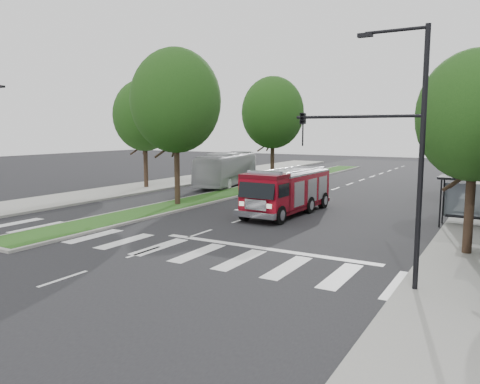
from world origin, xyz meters
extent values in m
plane|color=black|center=(0.00, 0.00, 0.00)|extent=(140.00, 140.00, 0.00)
cube|color=gray|center=(-14.50, 10.00, 0.07)|extent=(5.00, 80.00, 0.15)
cube|color=gray|center=(-6.00, 18.00, 0.07)|extent=(3.00, 50.00, 0.14)
cube|color=#264112|center=(-6.00, 18.00, 0.14)|extent=(2.60, 49.50, 0.02)
cylinder|color=black|center=(9.80, 7.40, 1.25)|extent=(0.08, 0.08, 2.50)
cylinder|color=black|center=(9.80, 8.60, 1.25)|extent=(0.08, 0.08, 2.50)
cube|color=black|center=(11.20, 8.00, 2.55)|extent=(3.20, 1.60, 0.12)
cube|color=#8C99A5|center=(11.20, 8.70, 1.30)|extent=(2.80, 0.04, 1.80)
cube|color=black|center=(11.20, 8.00, 0.55)|extent=(2.40, 0.40, 0.08)
cylinder|color=black|center=(11.50, 2.00, 1.87)|extent=(0.36, 0.36, 3.74)
ellipsoid|color=black|center=(11.50, 2.00, 5.53)|extent=(4.40, 4.40, 5.06)
cylinder|color=black|center=(-6.00, 6.00, 2.31)|extent=(0.36, 0.36, 4.62)
ellipsoid|color=black|center=(-6.00, 6.00, 6.83)|extent=(5.80, 5.80, 6.67)
cylinder|color=black|center=(-6.00, 20.00, 2.20)|extent=(0.36, 0.36, 4.40)
ellipsoid|color=black|center=(-6.00, 20.00, 6.50)|extent=(5.60, 5.60, 6.44)
cylinder|color=black|center=(-14.00, 12.00, 2.09)|extent=(0.36, 0.36, 4.18)
ellipsoid|color=black|center=(-14.00, 12.00, 6.17)|extent=(5.20, 5.20, 5.98)
cylinder|color=black|center=(10.50, -3.50, 4.00)|extent=(0.16, 0.16, 8.00)
cylinder|color=black|center=(9.60, -3.50, 7.90)|extent=(1.80, 0.10, 0.10)
cube|color=black|center=(8.70, -3.50, 7.85)|extent=(0.45, 0.20, 0.12)
cylinder|color=black|center=(8.50, -3.50, 5.40)|extent=(4.00, 0.10, 0.10)
imported|color=black|center=(6.70, -3.50, 5.00)|extent=(0.18, 0.22, 1.10)
cube|color=black|center=(-11.90, -2.00, 7.35)|extent=(0.45, 0.20, 0.12)
cylinder|color=black|center=(10.50, 20.00, 4.00)|extent=(0.16, 0.16, 8.00)
cylinder|color=black|center=(9.60, 20.00, 7.90)|extent=(1.80, 0.10, 0.10)
cube|color=black|center=(8.70, 20.00, 7.85)|extent=(0.45, 0.20, 0.12)
cube|color=#50040C|center=(1.41, 7.08, 0.46)|extent=(2.52, 7.85, 0.23)
cube|color=maroon|center=(1.43, 7.82, 1.44)|extent=(2.47, 5.99, 1.85)
cube|color=maroon|center=(1.33, 4.21, 1.44)|extent=(2.36, 1.73, 1.95)
cube|color=#B2B2B7|center=(1.43, 7.82, 2.41)|extent=(2.47, 5.99, 0.11)
cylinder|color=#B2B2B7|center=(0.59, 7.85, 2.60)|extent=(0.24, 5.56, 0.09)
cylinder|color=#B2B2B7|center=(2.26, 7.80, 2.60)|extent=(0.24, 5.56, 0.09)
cube|color=silver|center=(1.30, 3.14, 0.56)|extent=(2.42, 0.39, 0.32)
cube|color=#8C99A5|center=(1.33, 4.21, 2.69)|extent=(2.05, 0.38, 0.17)
cylinder|color=black|center=(0.26, 3.96, 0.51)|extent=(0.35, 1.03, 1.02)
cylinder|color=black|center=(2.39, 3.90, 0.51)|extent=(0.35, 1.03, 1.02)
cylinder|color=black|center=(0.36, 7.85, 0.51)|extent=(0.35, 1.03, 1.02)
cylinder|color=black|center=(2.49, 7.79, 0.51)|extent=(0.35, 1.03, 1.02)
cylinder|color=black|center=(0.42, 10.08, 0.51)|extent=(0.35, 1.03, 1.02)
cylinder|color=black|center=(2.55, 10.02, 0.51)|extent=(0.35, 1.03, 1.02)
imported|color=#B9B9BE|center=(-9.32, 17.54, 1.48)|extent=(4.78, 10.90, 2.96)
camera|label=1|loc=(12.82, -18.15, 5.00)|focal=35.00mm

